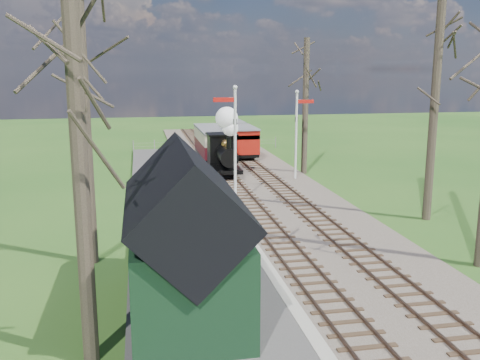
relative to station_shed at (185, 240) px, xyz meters
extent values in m
ellipsoid|color=#385B23|center=(14.30, 61.00, -20.31)|extent=(70.40, 44.00, 19.80)
ellipsoid|color=#385B23|center=(39.30, 54.00, -15.39)|extent=(51.20, 32.00, 14.40)
ellipsoid|color=#385B23|center=(-3.70, 66.00, -18.67)|extent=(64.00, 40.00, 18.00)
cube|color=brown|center=(5.60, 18.00, -2.22)|extent=(8.00, 60.00, 0.10)
cube|color=brown|center=(3.80, 18.00, -2.13)|extent=(0.07, 60.00, 0.12)
cube|color=brown|center=(4.80, 18.00, -2.13)|extent=(0.07, 60.00, 0.12)
cube|color=#38281C|center=(4.30, 18.00, -2.17)|extent=(1.60, 60.00, 0.09)
cube|color=brown|center=(6.40, 18.00, -2.13)|extent=(0.07, 60.00, 0.12)
cube|color=brown|center=(7.40, 18.00, -2.13)|extent=(0.07, 60.00, 0.12)
cube|color=#38281C|center=(6.90, 18.00, -2.17)|extent=(1.60, 60.00, 0.09)
cube|color=#474442|center=(0.80, 10.00, -2.17)|extent=(5.00, 44.00, 0.20)
cube|color=#B2AD9E|center=(3.10, 10.00, -2.16)|extent=(0.40, 44.00, 0.21)
cube|color=black|center=(0.00, 0.00, -0.77)|extent=(3.00, 6.00, 2.60)
cube|color=black|center=(0.00, 0.00, 1.08)|extent=(3.25, 6.30, 3.25)
cube|color=black|center=(1.52, -1.00, -1.07)|extent=(0.06, 1.20, 2.00)
cylinder|color=silver|center=(3.60, 12.00, 0.73)|extent=(0.14, 0.14, 6.00)
sphere|color=silver|center=(3.60, 12.00, 3.83)|extent=(0.24, 0.24, 0.24)
cube|color=#B7140F|center=(3.05, 12.00, 3.23)|extent=(1.10, 0.08, 0.22)
cube|color=black|center=(3.60, 12.00, 2.13)|extent=(0.18, 0.06, 0.30)
cylinder|color=silver|center=(8.60, 18.00, 0.48)|extent=(0.14, 0.14, 5.50)
sphere|color=silver|center=(8.60, 18.00, 3.33)|extent=(0.24, 0.24, 0.24)
cube|color=#B7140F|center=(9.15, 18.00, 2.73)|extent=(1.10, 0.08, 0.22)
cube|color=black|center=(8.60, 18.00, 1.63)|extent=(0.18, 0.06, 0.30)
cylinder|color=#382D23|center=(-2.50, -2.00, 2.23)|extent=(0.39, 0.39, 9.00)
cylinder|color=#382D23|center=(-3.00, 5.00, 3.23)|extent=(0.41, 0.41, 11.00)
cylinder|color=#382D23|center=(12.10, 8.00, 2.73)|extent=(0.40, 0.40, 10.00)
cylinder|color=#382D23|center=(9.80, 20.00, 2.23)|extent=(0.39, 0.39, 9.00)
cube|color=slate|center=(4.60, 32.00, -1.52)|extent=(12.60, 0.02, 0.01)
cube|color=slate|center=(4.60, 32.00, -1.82)|extent=(12.60, 0.02, 0.02)
cylinder|color=slate|center=(4.60, 32.00, -1.77)|extent=(0.08, 0.08, 1.00)
cube|color=black|center=(4.30, 19.79, -1.62)|extent=(1.71, 4.01, 0.25)
cylinder|color=black|center=(4.30, 19.19, -0.71)|extent=(1.10, 2.61, 1.10)
cube|color=black|center=(4.30, 21.00, -0.61)|extent=(1.81, 1.60, 2.01)
cylinder|color=black|center=(4.30, 18.19, 0.19)|extent=(0.28, 0.28, 0.80)
sphere|color=gold|center=(4.30, 19.49, -0.01)|extent=(0.52, 0.52, 0.52)
sphere|color=white|center=(4.40, 18.19, 1.14)|extent=(1.00, 1.00, 1.00)
sphere|color=white|center=(4.20, 18.29, 1.74)|extent=(1.40, 1.40, 1.40)
cylinder|color=black|center=(3.80, 18.59, -1.75)|extent=(0.10, 0.64, 0.64)
cylinder|color=black|center=(4.80, 18.59, -1.75)|extent=(0.10, 0.64, 0.64)
cube|color=black|center=(4.30, 25.79, -1.72)|extent=(1.91, 7.02, 0.30)
cube|color=#54131A|center=(4.30, 25.79, -1.11)|extent=(2.01, 7.02, 0.90)
cube|color=beige|center=(4.30, 25.79, -0.21)|extent=(2.01, 7.02, 0.90)
cube|color=slate|center=(4.30, 25.79, 0.29)|extent=(2.11, 7.22, 0.12)
cube|color=black|center=(6.90, 27.05, -1.75)|extent=(1.73, 4.56, 0.27)
cube|color=#9E150D|center=(6.90, 27.05, -1.20)|extent=(1.82, 4.56, 0.82)
cube|color=beige|center=(6.90, 27.05, -0.38)|extent=(1.82, 4.56, 0.82)
cube|color=slate|center=(6.90, 27.05, 0.08)|extent=(1.92, 4.74, 0.11)
cube|color=black|center=(6.90, 32.55, -1.75)|extent=(1.73, 4.56, 0.27)
cube|color=#9E150D|center=(6.90, 32.55, -1.20)|extent=(1.82, 4.56, 0.82)
cube|color=beige|center=(6.90, 32.55, -0.38)|extent=(1.82, 4.56, 0.82)
cube|color=slate|center=(6.90, 32.55, 0.08)|extent=(1.92, 4.74, 0.11)
cube|color=#104C3C|center=(1.46, 2.02, -1.52)|extent=(0.18, 0.75, 1.09)
cube|color=silver|center=(1.51, 2.03, -1.52)|extent=(0.11, 0.64, 0.89)
cube|color=#422B17|center=(1.48, -0.01, -1.86)|extent=(0.52, 1.29, 0.05)
cube|color=#422B17|center=(1.32, -0.03, -1.62)|extent=(0.21, 1.25, 0.54)
cube|color=#422B17|center=(1.61, -0.55, -1.98)|extent=(0.05, 0.05, 0.18)
cube|color=#422B17|center=(1.34, 0.53, -1.98)|extent=(0.05, 0.05, 0.18)
imported|color=black|center=(1.92, 2.57, -1.35)|extent=(0.46, 0.59, 1.44)
camera|label=1|loc=(-1.15, -14.39, 4.72)|focal=40.00mm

